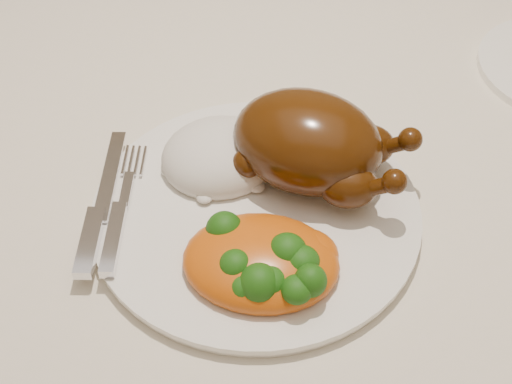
{
  "coord_description": "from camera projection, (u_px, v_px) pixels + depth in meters",
  "views": [
    {
      "loc": [
        -0.03,
        -0.57,
        1.24
      ],
      "look_at": [
        -0.05,
        -0.15,
        0.8
      ],
      "focal_mm": 50.0,
      "sensor_mm": 36.0,
      "label": 1
    }
  ],
  "objects": [
    {
      "name": "dinner_plate",
      "position": [
        256.0,
        212.0,
        0.63
      ],
      "size": [
        0.35,
        0.35,
        0.01
      ],
      "primitive_type": "cylinder",
      "rotation": [
        0.0,
        0.0,
        -0.28
      ],
      "color": "white",
      "rests_on": "tablecloth"
    },
    {
      "name": "roast_chicken",
      "position": [
        312.0,
        143.0,
        0.62
      ],
      "size": [
        0.18,
        0.14,
        0.09
      ],
      "rotation": [
        0.0,
        0.0,
        -0.32
      ],
      "color": "#472507",
      "rests_on": "dinner_plate"
    },
    {
      "name": "cutlery",
      "position": [
        107.0,
        218.0,
        0.61
      ],
      "size": [
        0.04,
        0.17,
        0.01
      ],
      "rotation": [
        0.0,
        0.0,
        0.04
      ],
      "color": "silver",
      "rests_on": "dinner_plate"
    },
    {
      "name": "dining_table",
      "position": [
        308.0,
        182.0,
        0.81
      ],
      "size": [
        1.6,
        0.9,
        0.76
      ],
      "color": "brown",
      "rests_on": "floor"
    },
    {
      "name": "tablecloth",
      "position": [
        312.0,
        134.0,
        0.76
      ],
      "size": [
        1.73,
        1.03,
        0.18
      ],
      "color": "silver",
      "rests_on": "dining_table"
    },
    {
      "name": "rice_mound",
      "position": [
        220.0,
        157.0,
        0.66
      ],
      "size": [
        0.13,
        0.13,
        0.06
      ],
      "rotation": [
        0.0,
        0.0,
        0.33
      ],
      "color": "white",
      "rests_on": "dinner_plate"
    },
    {
      "name": "mac_and_cheese",
      "position": [
        268.0,
        263.0,
        0.57
      ],
      "size": [
        0.13,
        0.11,
        0.05
      ],
      "rotation": [
        0.0,
        0.0,
        -0.05
      ],
      "color": "#DC5C0E",
      "rests_on": "dinner_plate"
    }
  ]
}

